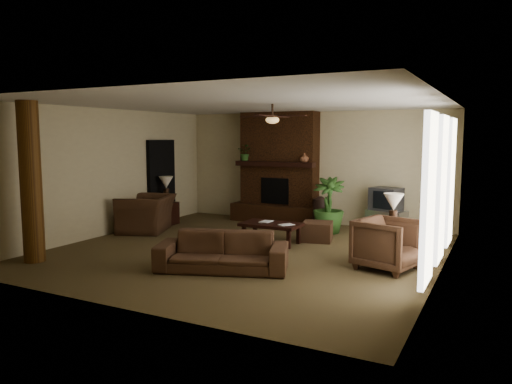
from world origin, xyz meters
The scene contains 23 objects.
room_shell centered at (0.00, 0.00, 1.40)m, with size 7.00×7.00×7.00m.
fireplace centered at (-0.80, 3.22, 1.16)m, with size 2.40×0.70×2.80m.
windows centered at (3.45, 0.20, 1.35)m, with size 0.08×3.65×2.35m.
log_column centered at (-2.95, -2.40, 1.40)m, with size 0.36×0.36×2.80m, color brown.
doorway centered at (-3.44, 1.80, 1.05)m, with size 0.10×1.00×2.10m, color black.
ceiling_fan centered at (0.40, 0.30, 2.53)m, with size 1.35×1.35×0.37m.
sofa centered at (0.29, -1.37, 0.42)m, with size 2.13×0.62×0.83m, color #4A301F.
armchair_left centered at (-2.98, 0.65, 0.56)m, with size 1.28×0.83×1.12m, color #4A301F.
armchair_right centered at (2.70, -0.08, 0.47)m, with size 0.91×0.85×0.94m, color #4A301F.
coffee_table centered at (0.15, 0.78, 0.37)m, with size 1.20×0.70×0.43m.
ottoman centered at (0.90, 1.47, 0.20)m, with size 0.60×0.60×0.40m, color #4A301F.
tv_stand centered at (1.98, 3.15, 0.25)m, with size 0.85×0.50×0.50m, color #B2B2B5.
tv centered at (1.95, 3.14, 0.76)m, with size 0.77×0.69×0.52m.
floor_vase centered at (0.46, 2.85, 0.43)m, with size 0.34×0.34×0.77m.
floor_plant centered at (0.82, 2.41, 0.36)m, with size 0.71×1.27×0.71m, color #315923.
side_table_left centered at (-3.15, 1.57, 0.28)m, with size 0.50×0.50×0.55m, color black.
lamp_left centered at (-3.15, 1.62, 1.00)m, with size 0.36×0.36×0.65m.
side_table_right centered at (2.67, 0.53, 0.28)m, with size 0.50×0.50×0.55m, color black.
lamp_right centered at (2.64, 0.54, 1.00)m, with size 0.45×0.45×0.65m.
mantel_plant centered at (-1.65, 3.01, 1.72)m, with size 0.38×0.42×0.33m, color #315923.
mantel_vase centered at (-0.01, 2.99, 1.67)m, with size 0.22×0.23×0.22m, color brown.
book_a centered at (-0.08, 0.80, 0.57)m, with size 0.22×0.03×0.29m, color #999999.
book_b centered at (0.45, 0.73, 0.58)m, with size 0.21×0.02×0.29m, color #999999.
Camera 1 is at (4.35, -8.04, 2.20)m, focal length 34.03 mm.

